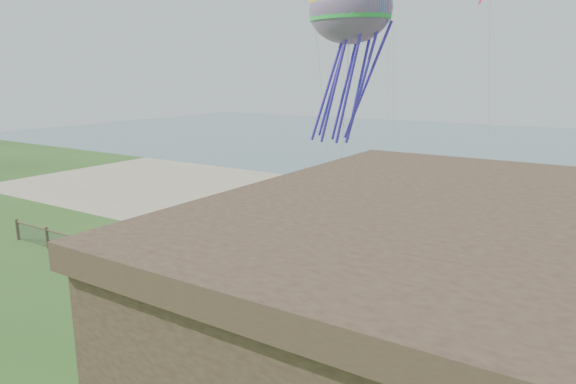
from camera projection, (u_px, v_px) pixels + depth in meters
name	position (u px, v px, depth m)	size (l,w,h in m)	color
sand_beach	(403.00, 222.00, 34.19)	(72.00, 20.00, 0.02)	tan
ocean	(519.00, 148.00, 70.20)	(160.00, 68.00, 0.02)	slate
chainlink_fence	(263.00, 301.00, 20.98)	(36.20, 0.20, 1.25)	brown
picnic_table	(324.00, 338.00, 18.38)	(1.73, 1.31, 0.73)	brown
octopus_kite	(349.00, 57.00, 21.88)	(3.63, 2.56, 7.47)	red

